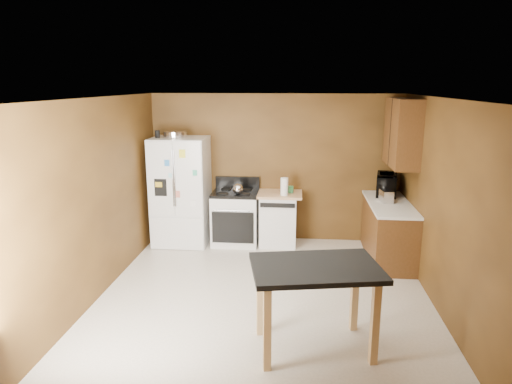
# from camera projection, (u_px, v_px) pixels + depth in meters

# --- Properties ---
(floor) EXTENTS (4.50, 4.50, 0.00)m
(floor) POSITION_uv_depth(u_px,v_px,m) (264.00, 295.00, 5.89)
(floor) COLOR silver
(floor) RESTS_ON ground
(ceiling) EXTENTS (4.50, 4.50, 0.00)m
(ceiling) POSITION_uv_depth(u_px,v_px,m) (265.00, 98.00, 5.30)
(ceiling) COLOR white
(ceiling) RESTS_ON ground
(wall_back) EXTENTS (4.20, 0.00, 4.20)m
(wall_back) POSITION_uv_depth(u_px,v_px,m) (275.00, 168.00, 7.78)
(wall_back) COLOR brown
(wall_back) RESTS_ON ground
(wall_front) EXTENTS (4.20, 0.00, 4.20)m
(wall_front) POSITION_uv_depth(u_px,v_px,m) (242.00, 278.00, 3.42)
(wall_front) COLOR brown
(wall_front) RESTS_ON ground
(wall_left) EXTENTS (0.00, 4.50, 4.50)m
(wall_left) POSITION_uv_depth(u_px,v_px,m) (100.00, 198.00, 5.79)
(wall_left) COLOR brown
(wall_left) RESTS_ON ground
(wall_right) EXTENTS (0.00, 4.50, 4.50)m
(wall_right) POSITION_uv_depth(u_px,v_px,m) (441.00, 206.00, 5.40)
(wall_right) COLOR brown
(wall_right) RESTS_ON ground
(roasting_pan) EXTENTS (0.39, 0.39, 0.10)m
(roasting_pan) POSITION_uv_depth(u_px,v_px,m) (175.00, 134.00, 7.46)
(roasting_pan) COLOR silver
(roasting_pan) RESTS_ON refrigerator
(pen_cup) EXTENTS (0.08, 0.08, 0.12)m
(pen_cup) POSITION_uv_depth(u_px,v_px,m) (157.00, 134.00, 7.38)
(pen_cup) COLOR black
(pen_cup) RESTS_ON refrigerator
(kettle) EXTENTS (0.17, 0.17, 0.17)m
(kettle) POSITION_uv_depth(u_px,v_px,m) (238.00, 189.00, 7.42)
(kettle) COLOR silver
(kettle) RESTS_ON gas_range
(paper_towel) EXTENTS (0.15, 0.15, 0.29)m
(paper_towel) POSITION_uv_depth(u_px,v_px,m) (284.00, 187.00, 7.38)
(paper_towel) COLOR white
(paper_towel) RESTS_ON dishwasher
(green_canister) EXTENTS (0.12, 0.12, 0.11)m
(green_canister) POSITION_uv_depth(u_px,v_px,m) (291.00, 189.00, 7.57)
(green_canister) COLOR #3DA05E
(green_canister) RESTS_ON dishwasher
(toaster) EXTENTS (0.19, 0.27, 0.18)m
(toaster) POSITION_uv_depth(u_px,v_px,m) (386.00, 196.00, 6.94)
(toaster) COLOR silver
(toaster) RESTS_ON right_cabinets
(microwave) EXTENTS (0.48, 0.63, 0.31)m
(microwave) POSITION_uv_depth(u_px,v_px,m) (386.00, 185.00, 7.37)
(microwave) COLOR black
(microwave) RESTS_ON right_cabinets
(refrigerator) EXTENTS (0.90, 0.80, 1.80)m
(refrigerator) POSITION_uv_depth(u_px,v_px,m) (181.00, 191.00, 7.63)
(refrigerator) COLOR white
(refrigerator) RESTS_ON ground
(gas_range) EXTENTS (0.76, 0.68, 1.10)m
(gas_range) POSITION_uv_depth(u_px,v_px,m) (236.00, 217.00, 7.70)
(gas_range) COLOR white
(gas_range) RESTS_ON ground
(dishwasher) EXTENTS (0.78, 0.63, 0.89)m
(dishwasher) POSITION_uv_depth(u_px,v_px,m) (278.00, 218.00, 7.66)
(dishwasher) COLOR white
(dishwasher) RESTS_ON ground
(right_cabinets) EXTENTS (0.63, 1.58, 2.45)m
(right_cabinets) POSITION_uv_depth(u_px,v_px,m) (392.00, 202.00, 6.94)
(right_cabinets) COLOR #5B3219
(right_cabinets) RESTS_ON ground
(island) EXTENTS (1.40, 1.06, 0.91)m
(island) POSITION_uv_depth(u_px,v_px,m) (315.00, 278.00, 4.54)
(island) COLOR black
(island) RESTS_ON ground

